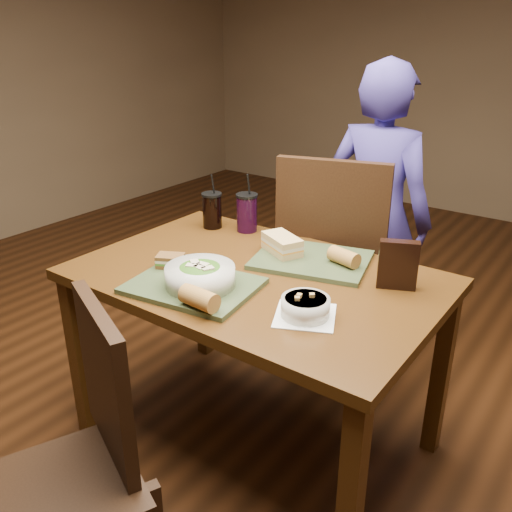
# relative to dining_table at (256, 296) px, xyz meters

# --- Properties ---
(ground) EXTENTS (6.00, 6.00, 0.00)m
(ground) POSITION_rel_dining_table_xyz_m (0.00, 0.00, -0.66)
(ground) COLOR #381C0B
(ground) RESTS_ON ground
(dining_table) EXTENTS (1.30, 0.85, 0.75)m
(dining_table) POSITION_rel_dining_table_xyz_m (0.00, 0.00, 0.00)
(dining_table) COLOR #46290E
(dining_table) RESTS_ON ground
(chair_near) EXTENTS (0.51, 0.53, 0.90)m
(chair_near) POSITION_rel_dining_table_xyz_m (-0.02, -0.77, -0.16)
(chair_near) COLOR black
(chair_near) RESTS_ON ground
(chair_far) EXTENTS (0.59, 0.60, 1.09)m
(chair_far) POSITION_rel_dining_table_xyz_m (0.04, 0.58, -0.06)
(chair_far) COLOR black
(chair_far) RESTS_ON ground
(diner) EXTENTS (0.55, 0.37, 1.46)m
(diner) POSITION_rel_dining_table_xyz_m (0.07, 0.89, 0.07)
(diner) COLOR navy
(diner) RESTS_ON ground
(tray_near) EXTENTS (0.46, 0.38, 0.02)m
(tray_near) POSITION_rel_dining_table_xyz_m (-0.10, -0.22, 0.10)
(tray_near) COLOR #354326
(tray_near) RESTS_ON dining_table
(tray_far) EXTENTS (0.49, 0.42, 0.02)m
(tray_far) POSITION_rel_dining_table_xyz_m (0.11, 0.21, 0.10)
(tray_far) COLOR #354326
(tray_far) RESTS_ON dining_table
(salad_bowl) EXTENTS (0.24, 0.24, 0.08)m
(salad_bowl) POSITION_rel_dining_table_xyz_m (-0.07, -0.22, 0.15)
(salad_bowl) COLOR silver
(salad_bowl) RESTS_ON tray_near
(soup_bowl) EXTENTS (0.24, 0.24, 0.07)m
(soup_bowl) POSITION_rel_dining_table_xyz_m (0.31, -0.16, 0.12)
(soup_bowl) COLOR white
(soup_bowl) RESTS_ON dining_table
(sandwich_near) EXTENTS (0.12, 0.10, 0.05)m
(sandwich_near) POSITION_rel_dining_table_xyz_m (-0.27, -0.16, 0.13)
(sandwich_near) COLOR #593819
(sandwich_near) RESTS_ON tray_near
(sandwich_far) EXTENTS (0.19, 0.16, 0.07)m
(sandwich_far) POSITION_rel_dining_table_xyz_m (-0.01, 0.19, 0.14)
(sandwich_far) COLOR tan
(sandwich_far) RESTS_ON tray_far
(baguette_near) EXTENTS (0.13, 0.07, 0.06)m
(baguette_near) POSITION_rel_dining_table_xyz_m (0.03, -0.34, 0.14)
(baguette_near) COLOR #AD7533
(baguette_near) RESTS_ON tray_near
(baguette_far) EXTENTS (0.13, 0.08, 0.06)m
(baguette_far) POSITION_rel_dining_table_xyz_m (0.23, 0.22, 0.14)
(baguette_far) COLOR #AD7533
(baguette_far) RESTS_ON tray_far
(cup_cola) EXTENTS (0.09, 0.09, 0.24)m
(cup_cola) POSITION_rel_dining_table_xyz_m (-0.45, 0.29, 0.17)
(cup_cola) COLOR black
(cup_cola) RESTS_ON dining_table
(cup_berry) EXTENTS (0.09, 0.09, 0.26)m
(cup_berry) POSITION_rel_dining_table_xyz_m (-0.30, 0.34, 0.17)
(cup_berry) COLOR black
(cup_berry) RESTS_ON dining_table
(chip_bag) EXTENTS (0.14, 0.09, 0.17)m
(chip_bag) POSITION_rel_dining_table_xyz_m (0.45, 0.19, 0.18)
(chip_bag) COLOR black
(chip_bag) RESTS_ON dining_table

